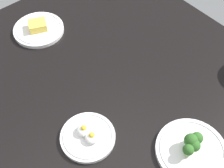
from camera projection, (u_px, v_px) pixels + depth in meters
dining_table at (112, 91)px, 109.46cm from camera, size 128.15×112.42×4.00cm
plate_eggs at (88, 136)px, 94.97cm from camera, size 17.34×17.34×4.76cm
plate_broccoli at (192, 149)px, 91.80cm from camera, size 21.81×21.81×7.39cm
plate_cheese at (39, 29)px, 124.24cm from camera, size 20.41×20.41×4.58cm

